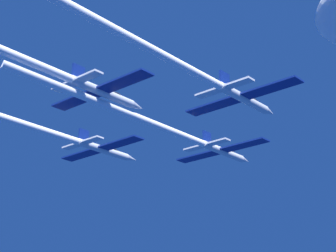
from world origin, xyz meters
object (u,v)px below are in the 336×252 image
jet_left_wing (21,123)px  jet_right_wing (152,50)px  jet_lead (170,130)px  jet_slot (11,54)px

jet_left_wing → jet_right_wing: size_ratio=0.92×
jet_lead → jet_right_wing: size_ratio=0.83×
jet_right_wing → jet_slot: (-13.55, -9.69, 0.34)m
jet_right_wing → jet_slot: jet_slot is taller
jet_lead → jet_left_wing: bearing=-130.5°
jet_left_wing → jet_right_wing: jet_right_wing is taller
jet_left_wing → jet_slot: 19.24m
jet_right_wing → jet_slot: bearing=-144.5°
jet_lead → jet_slot: (0.50, -28.92, 1.37)m
jet_right_wing → jet_left_wing: bearing=175.0°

